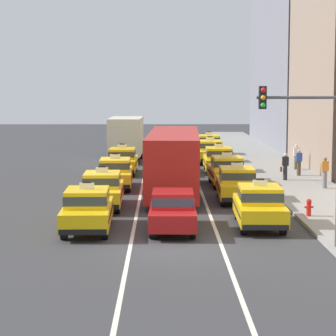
{
  "coord_description": "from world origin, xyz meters",
  "views": [
    {
      "loc": [
        -0.49,
        -23.87,
        5.57
      ],
      "look_at": [
        -0.17,
        12.84,
        1.3
      ],
      "focal_mm": 75.29,
      "sensor_mm": 36.0,
      "label": 1
    }
  ],
  "objects_px": {
    "taxi_right_sixth": "(209,145)",
    "pedestrian_mid_block": "(325,173)",
    "taxi_left_second": "(102,189)",
    "taxi_right_second": "(237,183)",
    "taxi_left_third": "(115,173)",
    "taxi_right_third": "(227,170)",
    "taxi_left_nearest": "(87,209)",
    "fire_hydrant": "(309,207)",
    "taxi_right_fourth": "(219,159)",
    "taxi_right_nearest": "(259,205)",
    "traffic_light_pole": "(311,139)",
    "pedestrian_near_crosswalk": "(296,157)",
    "sedan_left_sixth": "(131,142)",
    "pedestrian_by_storefront": "(285,167)",
    "bus_center_second": "(174,159)",
    "taxi_center_third": "(168,160)",
    "taxi_left_fourth": "(122,160)",
    "box_truck_left_fifth": "(127,137)",
    "pedestrian_trailing": "(299,162)",
    "sedan_center_nearest": "(173,210)",
    "taxi_right_fifth": "(210,151)"
  },
  "relations": [
    {
      "from": "traffic_light_pole",
      "to": "taxi_left_second",
      "type": "bearing_deg",
      "value": 131.98
    },
    {
      "from": "taxi_left_third",
      "to": "taxi_right_third",
      "type": "relative_size",
      "value": 1.0
    },
    {
      "from": "fire_hydrant",
      "to": "taxi_right_sixth",
      "type": "bearing_deg",
      "value": 94.92
    },
    {
      "from": "taxi_right_fourth",
      "to": "pedestrian_by_storefront",
      "type": "relative_size",
      "value": 2.91
    },
    {
      "from": "taxi_left_third",
      "to": "sedan_center_nearest",
      "type": "bearing_deg",
      "value": -75.41
    },
    {
      "from": "taxi_left_nearest",
      "to": "taxi_right_sixth",
      "type": "bearing_deg",
      "value": 77.35
    },
    {
      "from": "bus_center_second",
      "to": "taxi_right_fourth",
      "type": "height_order",
      "value": "bus_center_second"
    },
    {
      "from": "traffic_light_pole",
      "to": "taxi_right_nearest",
      "type": "bearing_deg",
      "value": 104.92
    },
    {
      "from": "taxi_left_second",
      "to": "taxi_right_second",
      "type": "distance_m",
      "value": 6.65
    },
    {
      "from": "taxi_right_third",
      "to": "taxi_right_fifth",
      "type": "distance_m",
      "value": 11.76
    },
    {
      "from": "taxi_left_fourth",
      "to": "taxi_right_fourth",
      "type": "distance_m",
      "value": 6.2
    },
    {
      "from": "box_truck_left_fifth",
      "to": "taxi_right_sixth",
      "type": "distance_m",
      "value": 7.6
    },
    {
      "from": "sedan_left_sixth",
      "to": "taxi_right_sixth",
      "type": "height_order",
      "value": "taxi_right_sixth"
    },
    {
      "from": "taxi_right_third",
      "to": "pedestrian_mid_block",
      "type": "xyz_separation_m",
      "value": [
        5.07,
        -2.01,
        0.11
      ]
    },
    {
      "from": "bus_center_second",
      "to": "taxi_center_third",
      "type": "height_order",
      "value": "bus_center_second"
    },
    {
      "from": "taxi_center_third",
      "to": "taxi_right_sixth",
      "type": "relative_size",
      "value": 1.01
    },
    {
      "from": "taxi_left_fourth",
      "to": "taxi_right_fourth",
      "type": "bearing_deg",
      "value": 5.16
    },
    {
      "from": "taxi_left_third",
      "to": "taxi_left_fourth",
      "type": "relative_size",
      "value": 1.0
    },
    {
      "from": "taxi_right_third",
      "to": "traffic_light_pole",
      "type": "height_order",
      "value": "traffic_light_pole"
    },
    {
      "from": "pedestrian_mid_block",
      "to": "pedestrian_trailing",
      "type": "bearing_deg",
      "value": 93.72
    },
    {
      "from": "box_truck_left_fifth",
      "to": "fire_hydrant",
      "type": "relative_size",
      "value": 9.61
    },
    {
      "from": "box_truck_left_fifth",
      "to": "pedestrian_near_crosswalk",
      "type": "relative_size",
      "value": 4.26
    },
    {
      "from": "taxi_left_fourth",
      "to": "box_truck_left_fifth",
      "type": "height_order",
      "value": "box_truck_left_fifth"
    },
    {
      "from": "taxi_right_fifth",
      "to": "pedestrian_trailing",
      "type": "relative_size",
      "value": 2.87
    },
    {
      "from": "taxi_left_second",
      "to": "pedestrian_mid_block",
      "type": "xyz_separation_m",
      "value": [
        11.45,
        5.23,
        0.11
      ]
    },
    {
      "from": "taxi_right_third",
      "to": "pedestrian_trailing",
      "type": "relative_size",
      "value": 2.87
    },
    {
      "from": "taxi_right_fourth",
      "to": "taxi_right_nearest",
      "type": "bearing_deg",
      "value": -89.3
    },
    {
      "from": "taxi_right_third",
      "to": "taxi_right_sixth",
      "type": "relative_size",
      "value": 1.01
    },
    {
      "from": "taxi_center_third",
      "to": "fire_hydrant",
      "type": "xyz_separation_m",
      "value": [
        5.8,
        -15.9,
        -0.33
      ]
    },
    {
      "from": "pedestrian_near_crosswalk",
      "to": "pedestrian_mid_block",
      "type": "height_order",
      "value": "pedestrian_mid_block"
    },
    {
      "from": "taxi_right_sixth",
      "to": "taxi_right_nearest",
      "type": "bearing_deg",
      "value": -89.87
    },
    {
      "from": "taxi_right_sixth",
      "to": "fire_hydrant",
      "type": "relative_size",
      "value": 6.25
    },
    {
      "from": "pedestrian_mid_block",
      "to": "pedestrian_by_storefront",
      "type": "xyz_separation_m",
      "value": [
        -1.55,
        3.32,
        -0.05
      ]
    },
    {
      "from": "taxi_left_third",
      "to": "pedestrian_near_crosswalk",
      "type": "bearing_deg",
      "value": 33.9
    },
    {
      "from": "taxi_center_third",
      "to": "taxi_right_third",
      "type": "height_order",
      "value": "same"
    },
    {
      "from": "taxi_right_fourth",
      "to": "traffic_light_pole",
      "type": "bearing_deg",
      "value": -86.52
    },
    {
      "from": "taxi_right_second",
      "to": "taxi_right_nearest",
      "type": "bearing_deg",
      "value": -87.87
    },
    {
      "from": "taxi_left_fourth",
      "to": "pedestrian_by_storefront",
      "type": "xyz_separation_m",
      "value": [
        9.68,
        -4.05,
        0.06
      ]
    },
    {
      "from": "taxi_left_second",
      "to": "sedan_left_sixth",
      "type": "relative_size",
      "value": 1.05
    },
    {
      "from": "bus_center_second",
      "to": "taxi_center_third",
      "type": "relative_size",
      "value": 2.45
    },
    {
      "from": "taxi_right_third",
      "to": "fire_hydrant",
      "type": "height_order",
      "value": "taxi_right_third"
    },
    {
      "from": "sedan_left_sixth",
      "to": "sedan_center_nearest",
      "type": "relative_size",
      "value": 1.01
    },
    {
      "from": "bus_center_second",
      "to": "pedestrian_near_crosswalk",
      "type": "bearing_deg",
      "value": 49.85
    },
    {
      "from": "taxi_right_fifth",
      "to": "pedestrian_by_storefront",
      "type": "xyz_separation_m",
      "value": [
        3.66,
        -10.46,
        0.06
      ]
    },
    {
      "from": "taxi_left_third",
      "to": "sedan_left_sixth",
      "type": "height_order",
      "value": "taxi_left_third"
    },
    {
      "from": "taxi_right_nearest",
      "to": "pedestrian_by_storefront",
      "type": "xyz_separation_m",
      "value": [
        3.29,
        12.98,
        0.06
      ]
    },
    {
      "from": "taxi_right_fourth",
      "to": "pedestrian_mid_block",
      "type": "relative_size",
      "value": 2.76
    },
    {
      "from": "taxi_right_sixth",
      "to": "pedestrian_mid_block",
      "type": "bearing_deg",
      "value": -75.77
    },
    {
      "from": "taxi_left_nearest",
      "to": "taxi_right_third",
      "type": "height_order",
      "value": "same"
    },
    {
      "from": "pedestrian_mid_block",
      "to": "pedestrian_by_storefront",
      "type": "distance_m",
      "value": 3.67
    }
  ]
}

